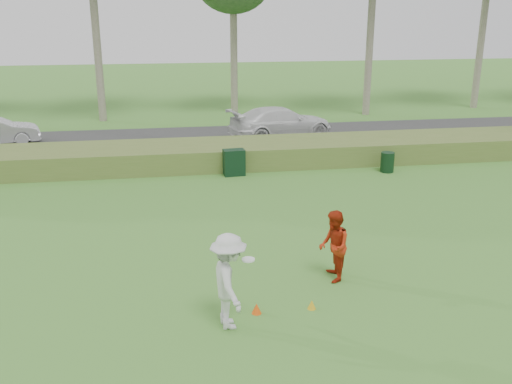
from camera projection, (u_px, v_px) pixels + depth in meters
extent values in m
plane|color=#387727|center=(285.00, 300.00, 12.92)|extent=(120.00, 120.00, 0.00)
cube|color=#4E6729|center=(225.00, 154.00, 24.05)|extent=(80.00, 3.00, 0.90)
cube|color=#2D2D2D|center=(214.00, 138.00, 28.87)|extent=(80.00, 6.00, 0.06)
cylinder|color=gray|center=(233.00, 18.00, 34.47)|extent=(0.44, 0.44, 11.50)
cylinder|color=gray|center=(486.00, 1.00, 35.99)|extent=(0.44, 0.44, 13.50)
imported|color=silver|center=(229.00, 281.00, 11.56)|extent=(0.89, 1.39, 2.03)
cylinder|color=white|center=(248.00, 260.00, 11.49)|extent=(0.27, 0.27, 0.03)
imported|color=#A7260E|center=(334.00, 246.00, 13.63)|extent=(0.76, 0.92, 1.75)
cone|color=#EC4D0C|center=(257.00, 308.00, 12.31)|extent=(0.21, 0.21, 0.24)
cone|color=gold|center=(312.00, 305.00, 12.50)|extent=(0.19, 0.19, 0.21)
cube|color=black|center=(234.00, 162.00, 22.45)|extent=(0.87, 0.59, 1.03)
cylinder|color=black|center=(387.00, 162.00, 22.93)|extent=(0.63, 0.63, 0.81)
imported|color=silver|center=(281.00, 122.00, 28.70)|extent=(5.67, 3.35, 1.54)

